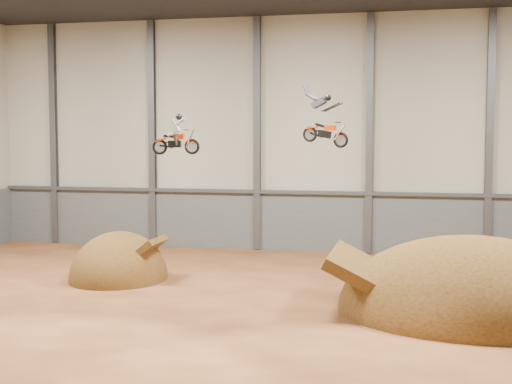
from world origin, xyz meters
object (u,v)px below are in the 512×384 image
fmx_rider_b (324,117)px  fmx_rider_a (176,132)px  takeoff_ramp (119,279)px  landing_ramp (471,312)px

fmx_rider_b → fmx_rider_a: bearing=-158.5°
takeoff_ramp → fmx_rider_b: 12.67m
takeoff_ramp → landing_ramp: 16.41m
landing_ramp → takeoff_ramp: bearing=169.3°
takeoff_ramp → landing_ramp: bearing=-10.7°
takeoff_ramp → fmx_rider_a: 8.03m
fmx_rider_a → takeoff_ramp: bearing=153.6°
takeoff_ramp → fmx_rider_b: (10.00, -0.85, 7.74)m
landing_ramp → fmx_rider_b: 10.11m
fmx_rider_a → fmx_rider_b: fmx_rider_b is taller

